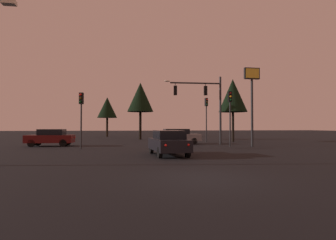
% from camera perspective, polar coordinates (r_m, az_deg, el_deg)
% --- Properties ---
extents(ground_plane, '(168.00, 168.00, 0.00)m').
position_cam_1_polar(ground_plane, '(33.70, -4.53, -4.34)').
color(ground_plane, black).
rests_on(ground_plane, ground).
extents(traffic_signal_mast_arm, '(5.60, 0.48, 6.60)m').
position_cam_1_polar(traffic_signal_mast_arm, '(26.81, 7.63, 4.45)').
color(traffic_signal_mast_arm, '#232326').
rests_on(traffic_signal_mast_arm, ground).
extents(traffic_light_corner_left, '(0.37, 0.39, 4.90)m').
position_cam_1_polar(traffic_light_corner_left, '(30.51, 7.98, 1.82)').
color(traffic_light_corner_left, '#232326').
rests_on(traffic_light_corner_left, ground).
extents(traffic_light_corner_right, '(0.36, 0.38, 4.40)m').
position_cam_1_polar(traffic_light_corner_right, '(22.47, -17.58, 2.18)').
color(traffic_light_corner_right, '#232326').
rests_on(traffic_light_corner_right, ground).
extents(traffic_light_median, '(0.31, 0.36, 4.78)m').
position_cam_1_polar(traffic_light_median, '(24.24, 12.77, 2.48)').
color(traffic_light_median, '#232326').
rests_on(traffic_light_median, ground).
extents(car_nearside_lane, '(2.13, 4.30, 1.52)m').
position_cam_1_polar(car_nearside_lane, '(16.73, 0.10, -4.66)').
color(car_nearside_lane, black).
rests_on(car_nearside_lane, ground).
extents(car_crossing_left, '(4.58, 1.92, 1.52)m').
position_cam_1_polar(car_crossing_left, '(27.47, 1.96, -3.36)').
color(car_crossing_left, gray).
rests_on(car_crossing_left, ground).
extents(car_crossing_right, '(4.09, 1.91, 1.52)m').
position_cam_1_polar(car_crossing_right, '(26.66, -23.18, -3.32)').
color(car_crossing_right, '#4C0F0F').
rests_on(car_crossing_right, ground).
extents(store_sign_illuminated, '(1.40, 0.29, 6.93)m').
position_cam_1_polar(store_sign_illuminated, '(25.38, 17.02, 6.22)').
color(store_sign_illuminated, '#232326').
rests_on(store_sign_illuminated, ground).
extents(tree_behind_sign, '(3.53, 3.53, 7.73)m').
position_cam_1_polar(tree_behind_sign, '(37.54, -5.75, 4.70)').
color(tree_behind_sign, black).
rests_on(tree_behind_sign, ground).
extents(tree_left_far, '(3.27, 3.27, 7.25)m').
position_cam_1_polar(tree_left_far, '(32.67, 13.30, 4.94)').
color(tree_left_far, black).
rests_on(tree_left_far, ground).
extents(tree_center_horizon, '(3.38, 3.38, 6.81)m').
position_cam_1_polar(tree_center_horizon, '(48.62, -12.51, 2.51)').
color(tree_center_horizon, black).
rests_on(tree_center_horizon, ground).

